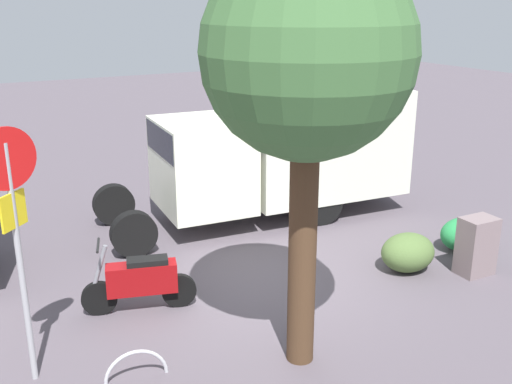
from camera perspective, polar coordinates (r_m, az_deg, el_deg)
The scene contains 9 objects.
ground_plane at distance 10.54m, azimuth -0.35°, elevation -8.89°, with size 60.00×60.00×0.00m, color #524951.
box_truck_near at distance 13.42m, azimuth 2.39°, elevation 4.23°, with size 7.03×2.67×2.83m.
motorcycle at distance 9.70m, azimuth -10.93°, elevation -8.30°, with size 1.77×0.75×1.20m.
stop_sign at distance 7.73m, azimuth -22.12°, elevation -2.35°, with size 0.71×0.33×3.37m.
street_tree at distance 7.24m, azimuth 4.95°, elevation 12.68°, with size 2.61×2.61×5.47m.
utility_cabinet at distance 11.45m, azimuth 20.34°, elevation -4.87°, with size 0.63×0.45×1.07m, color slate.
bike_rack_hoop at distance 8.38m, azimuth -11.34°, elevation -17.08°, with size 0.85×0.85×0.05m, color #B7B7BC.
shrub_near_sign at distance 12.50m, azimuth 19.22°, elevation -3.85°, with size 0.96×0.79×0.66m, color #258544.
shrub_mid_verge at distance 11.28m, azimuth 14.31°, elevation -5.61°, with size 1.03×0.85×0.70m, color #4D6634.
Camera 1 is at (4.43, 8.29, 4.77)m, focal length 41.82 mm.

